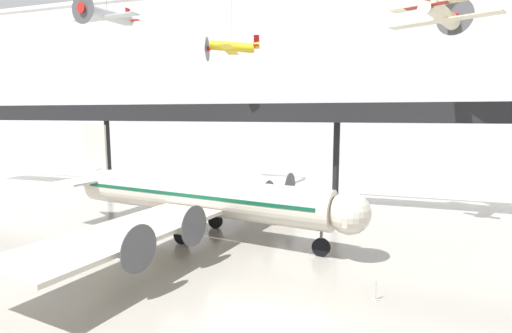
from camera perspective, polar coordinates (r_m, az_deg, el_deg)
ground_plane at (r=20.64m, az=0.38°, el=-21.77°), size 260.00×260.00×0.00m
hangar_back_wall at (r=56.31m, az=13.24°, el=11.44°), size 140.00×3.00×28.20m
mezzanine_walkway at (r=43.33m, az=11.35°, el=6.61°), size 110.00×3.20×11.20m
airliner_silver_main at (r=33.56m, az=-8.67°, el=-4.24°), size 29.02×33.20×9.09m
suspended_plane_cream_biplane at (r=39.44m, az=24.96°, el=19.25°), size 9.00×7.88×5.55m
suspended_plane_silver_racer at (r=40.53m, az=-20.51°, el=19.57°), size 7.25×5.93×5.14m
suspended_plane_yellow_lowwing at (r=45.89m, az=-3.45°, el=16.68°), size 6.25×7.48×6.89m
stanchion_barrier at (r=23.80m, az=16.69°, el=-17.04°), size 0.36×0.36×1.08m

